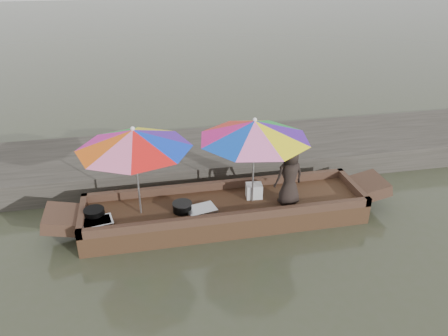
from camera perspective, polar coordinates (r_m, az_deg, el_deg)
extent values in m
plane|color=#383D29|center=(7.83, 0.15, -6.88)|extent=(80.00, 80.00, 0.00)
cube|color=#2D2B26|center=(9.60, -2.54, 1.51)|extent=(22.00, 2.20, 0.50)
cube|color=#382116|center=(7.73, 0.15, -5.80)|extent=(4.90, 1.20, 0.35)
cylinder|color=black|center=(7.51, -16.57, -5.77)|extent=(0.34, 0.34, 0.18)
cube|color=silver|center=(7.34, -16.24, -6.94)|extent=(0.54, 0.42, 0.09)
cube|color=silver|center=(7.43, -3.00, -5.47)|extent=(0.55, 0.44, 0.06)
cylinder|color=black|center=(7.43, -5.47, -5.16)|extent=(0.32, 0.32, 0.15)
cube|color=silver|center=(7.79, 3.93, -2.98)|extent=(0.30, 0.25, 0.26)
imported|color=black|center=(7.49, 8.53, -1.06)|extent=(0.57, 0.43, 1.06)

